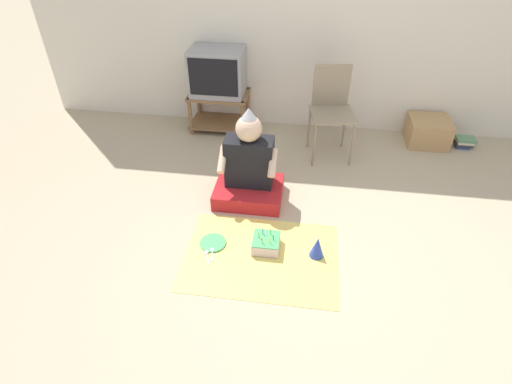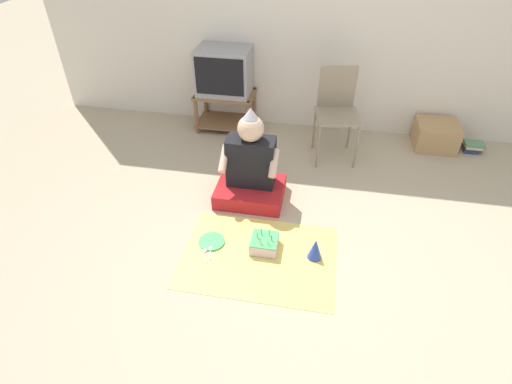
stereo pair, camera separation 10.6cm
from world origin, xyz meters
name	(u,v)px [view 1 (the left image)]	position (x,y,z in m)	size (l,w,h in m)	color
ground_plane	(308,264)	(0.00, 0.00, 0.00)	(16.00, 16.00, 0.00)	tan
wall_back	(326,11)	(0.00, 2.26, 1.27)	(6.40, 0.06, 2.55)	silver
tv_stand	(220,108)	(-1.10, 2.01, 0.26)	(0.66, 0.43, 0.43)	olive
tv	(217,72)	(-1.10, 2.01, 0.68)	(0.58, 0.42, 0.49)	#99999E
folding_chair	(332,106)	(0.13, 1.66, 0.53)	(0.48, 0.48, 0.91)	gray
cardboard_box_stack	(428,131)	(1.22, 2.00, 0.14)	(0.43, 0.40, 0.28)	tan
book_pile	(464,142)	(1.62, 1.96, 0.06)	(0.20, 0.14, 0.11)	#284793
person_seated	(249,171)	(-0.57, 0.77, 0.29)	(0.60, 0.48, 0.87)	red
party_cloth	(261,256)	(-0.37, 0.03, 0.00)	(1.18, 0.85, 0.01)	#EAD666
birthday_cake	(266,243)	(-0.34, 0.13, 0.06)	(0.21, 0.21, 0.16)	silver
party_hat_blue	(317,247)	(0.06, 0.10, 0.09)	(0.11, 0.11, 0.18)	blue
paper_plate	(213,243)	(-0.76, 0.12, 0.01)	(0.21, 0.21, 0.01)	#4CB266
plastic_spoon_near	(212,251)	(-0.75, 0.02, 0.01)	(0.05, 0.14, 0.01)	white
plastic_spoon_far	(207,254)	(-0.79, -0.01, 0.01)	(0.07, 0.14, 0.01)	white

